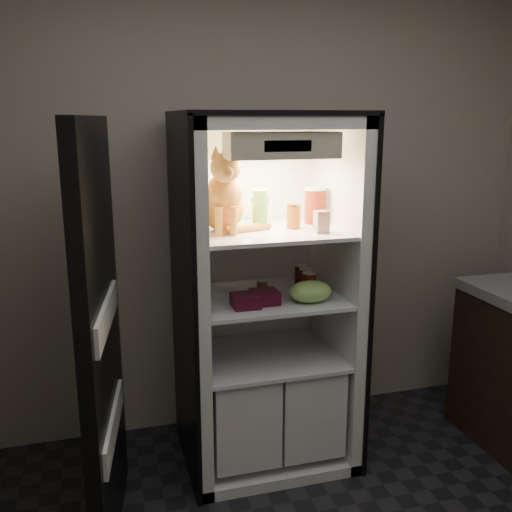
% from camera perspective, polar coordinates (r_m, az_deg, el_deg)
% --- Properties ---
extents(room_shell, '(3.60, 3.60, 3.60)m').
position_cam_1_polar(room_shell, '(1.65, 14.97, 5.49)').
color(room_shell, white).
rests_on(room_shell, floor).
extents(refrigerator, '(0.90, 0.72, 1.88)m').
position_cam_1_polar(refrigerator, '(3.09, 0.79, -6.21)').
color(refrigerator, white).
rests_on(refrigerator, floor).
extents(fridge_door, '(0.18, 0.87, 1.85)m').
position_cam_1_polar(fridge_door, '(2.54, -15.20, -8.28)').
color(fridge_door, black).
rests_on(fridge_door, floor).
extents(tabby_cat, '(0.36, 0.42, 0.43)m').
position_cam_1_polar(tabby_cat, '(2.83, -3.27, 5.72)').
color(tabby_cat, '#D5581B').
rests_on(tabby_cat, refrigerator).
extents(parmesan_shaker, '(0.08, 0.08, 0.20)m').
position_cam_1_polar(parmesan_shaker, '(2.88, 0.41, 4.66)').
color(parmesan_shaker, green).
rests_on(parmesan_shaker, refrigerator).
extents(mayo_tub, '(0.10, 0.10, 0.13)m').
position_cam_1_polar(mayo_tub, '(3.06, 0.40, 4.55)').
color(mayo_tub, white).
rests_on(mayo_tub, refrigerator).
extents(salsa_jar, '(0.07, 0.07, 0.13)m').
position_cam_1_polar(salsa_jar, '(2.91, 3.77, 4.00)').
color(salsa_jar, maroon).
rests_on(salsa_jar, refrigerator).
extents(pepper_jar, '(0.12, 0.12, 0.19)m').
position_cam_1_polar(pepper_jar, '(3.07, 5.94, 5.07)').
color(pepper_jar, maroon).
rests_on(pepper_jar, refrigerator).
extents(cream_carton, '(0.06, 0.06, 0.11)m').
position_cam_1_polar(cream_carton, '(2.82, 6.55, 3.42)').
color(cream_carton, beige).
rests_on(cream_carton, refrigerator).
extents(soda_can_a, '(0.07, 0.07, 0.13)m').
position_cam_1_polar(soda_can_a, '(3.10, 4.52, -2.05)').
color(soda_can_a, black).
rests_on(soda_can_a, refrigerator).
extents(soda_can_b, '(0.07, 0.07, 0.13)m').
position_cam_1_polar(soda_can_b, '(3.04, 4.95, -2.42)').
color(soda_can_b, black).
rests_on(soda_can_b, refrigerator).
extents(soda_can_c, '(0.07, 0.07, 0.13)m').
position_cam_1_polar(soda_can_c, '(2.94, 5.33, -2.91)').
color(soda_can_c, black).
rests_on(soda_can_c, refrigerator).
extents(condiment_jar, '(0.06, 0.06, 0.08)m').
position_cam_1_polar(condiment_jar, '(2.98, 0.62, -3.14)').
color(condiment_jar, brown).
rests_on(condiment_jar, refrigerator).
extents(grape_bag, '(0.22, 0.16, 0.11)m').
position_cam_1_polar(grape_bag, '(2.87, 5.46, -3.55)').
color(grape_bag, '#7CB253').
rests_on(grape_bag, refrigerator).
extents(berry_box_left, '(0.13, 0.13, 0.07)m').
position_cam_1_polar(berry_box_left, '(2.79, -1.06, -4.49)').
color(berry_box_left, '#550E24').
rests_on(berry_box_left, refrigerator).
extents(berry_box_right, '(0.13, 0.13, 0.07)m').
position_cam_1_polar(berry_box_right, '(2.85, 0.88, -4.12)').
color(berry_box_right, '#550E24').
rests_on(berry_box_right, refrigerator).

